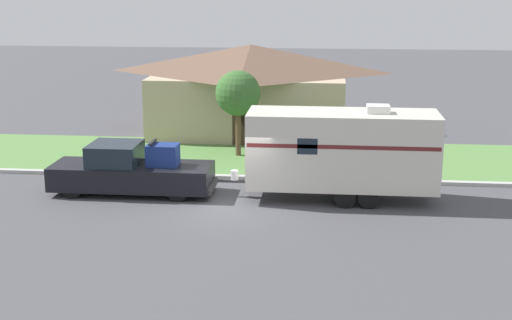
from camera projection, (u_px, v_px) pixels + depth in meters
name	position (u px, v px, depth m)	size (l,w,h in m)	color
ground_plane	(236.00, 208.00, 25.10)	(120.00, 120.00, 0.00)	#47474C
curb_strip	(248.00, 177.00, 28.70)	(80.00, 0.30, 0.14)	#ADADA8
lawn_strip	(257.00, 157.00, 32.23)	(80.00, 7.00, 0.03)	#568442
house_across_street	(251.00, 86.00, 37.53)	(10.54, 8.09, 4.53)	tan
pickup_truck	(131.00, 171.00, 26.67)	(6.11, 2.03, 2.02)	black
travel_trailer	(342.00, 150.00, 25.65)	(7.95, 2.27, 3.51)	black
mailbox	(317.00, 151.00, 29.24)	(0.48, 0.20, 1.28)	brown
tree_in_yard	(238.00, 94.00, 31.81)	(2.03, 2.03, 3.90)	brown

